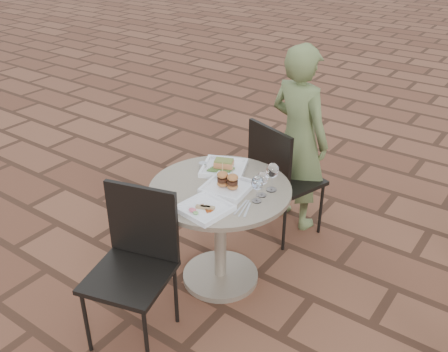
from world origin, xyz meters
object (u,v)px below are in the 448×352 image
Objects in this scene: diner at (298,139)px; plate_sliders at (228,185)px; chair_near at (136,253)px; chair_far at (279,172)px; plate_tuna at (205,208)px; cafe_table at (220,220)px; plate_salmon at (224,167)px.

diner is 0.94m from plate_sliders.
chair_near is 3.05× the size of plate_sliders.
plate_sliders is at bearing 109.23° from chair_far.
plate_tuna is at bearing 111.07° from chair_far.
chair_near is at bearing 96.61° from diner.
plate_tuna is (0.04, -0.28, -0.02)m from plate_sliders.
diner reaches higher than plate_tuna.
plate_sliders is 0.28m from plate_tuna.
chair_far is at bearing 86.69° from cafe_table.
chair_near reaches higher than plate_salmon.
chair_far is 3.15× the size of plate_tuna.
plate_sliders is at bearing 103.45° from diner.
chair_near reaches higher than cafe_table.
diner is 1.22m from plate_tuna.
chair_near is at bearing -101.98° from cafe_table.
plate_salmon is at bearing 131.09° from plate_sliders.
plate_salmon is (-0.15, -0.49, 0.20)m from chair_far.
diner is at bearing 90.31° from plate_sliders.
diner is 3.95× the size of plate_salmon.
chair_far is 1.00× the size of chair_near.
plate_sliders is (0.01, -0.94, 0.04)m from diner.
chair_near is at bearing -121.45° from plate_tuna.
diner reaches higher than plate_salmon.
plate_tuna is (0.05, -0.96, 0.20)m from chair_far.
chair_near is 0.64× the size of diner.
plate_salmon is at bearing 90.81° from chair_far.
plate_sliders reaches higher than plate_salmon.
chair_near is 0.70m from plate_sliders.
cafe_table is at bearing -59.96° from plate_salmon.
plate_tuna is (0.09, -0.27, 0.26)m from cafe_table.
diner is at bearing -73.30° from chair_far.
chair_far is at bearing 66.94° from chair_near.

